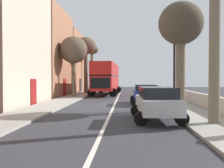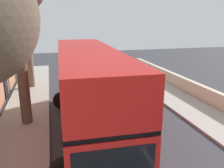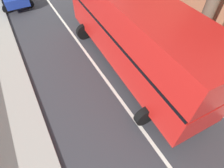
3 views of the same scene
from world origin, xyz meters
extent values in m
cube|color=maroon|center=(-6.47, 9.60, 1.05)|extent=(0.08, 1.10, 2.10)
cube|color=red|center=(-1.70, 12.55, 1.55)|extent=(2.91, 10.66, 1.70)
cube|color=black|center=(-1.70, 12.55, 2.48)|extent=(2.93, 10.55, 0.16)
cube|color=red|center=(-1.70, 12.55, 3.31)|extent=(2.91, 10.66, 1.50)
cube|color=black|center=(-1.91, 7.29, 1.64)|extent=(2.20, 0.15, 1.19)
cylinder|color=black|center=(-0.56, 8.91, 0.50)|extent=(1.01, 0.34, 1.00)
cylinder|color=black|center=(-3.12, 9.01, 0.50)|extent=(1.01, 0.34, 1.00)
cylinder|color=black|center=(-0.28, 16.09, 0.50)|extent=(1.01, 0.34, 1.00)
cylinder|color=black|center=(-2.84, 16.18, 0.50)|extent=(1.01, 0.34, 1.00)
cylinder|color=black|center=(1.60, 2.67, 0.32)|extent=(0.64, 0.22, 0.64)
cylinder|color=black|center=(3.41, 2.66, 0.32)|extent=(0.64, 0.22, 0.64)
cylinder|color=brown|center=(-4.71, 14.25, 3.14)|extent=(0.54, 0.54, 6.04)
camera|label=1|loc=(0.97, -18.45, 2.14)|focal=37.86mm
camera|label=2|loc=(-3.29, 2.39, 5.31)|focal=36.78mm
camera|label=3|loc=(2.96, 18.94, 7.29)|focal=29.07mm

